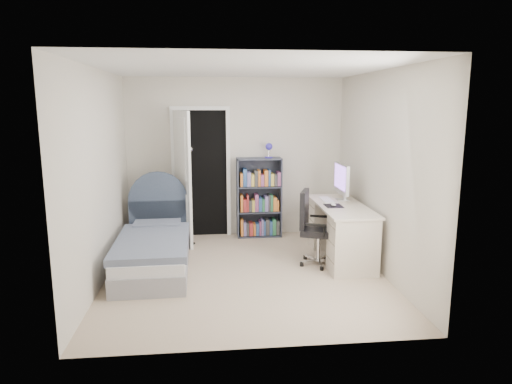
{
  "coord_description": "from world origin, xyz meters",
  "views": [
    {
      "loc": [
        -0.43,
        -5.41,
        2.09
      ],
      "look_at": [
        0.15,
        0.13,
        1.01
      ],
      "focal_mm": 32.0,
      "sensor_mm": 36.0,
      "label": 1
    }
  ],
  "objects": [
    {
      "name": "office_chair",
      "position": [
        0.92,
        0.27,
        0.54
      ],
      "size": [
        0.56,
        0.57,
        0.99
      ],
      "color": "silver",
      "rests_on": "ground"
    },
    {
      "name": "door",
      "position": [
        -0.73,
        1.53,
        1.03
      ],
      "size": [
        0.92,
        0.79,
        2.06
      ],
      "color": "black",
      "rests_on": "ground"
    },
    {
      "name": "floor_lamp",
      "position": [
        -0.74,
        1.25,
        0.61
      ],
      "size": [
        0.21,
        0.21,
        1.49
      ],
      "color": "silver",
      "rests_on": "ground"
    },
    {
      "name": "nightstand",
      "position": [
        -1.33,
        1.58,
        0.39
      ],
      "size": [
        0.41,
        0.41,
        0.6
      ],
      "color": "tan",
      "rests_on": "ground"
    },
    {
      "name": "bookcase",
      "position": [
        0.36,
        1.65,
        0.58
      ],
      "size": [
        0.71,
        0.3,
        1.5
      ],
      "color": "#3B4051",
      "rests_on": "ground"
    },
    {
      "name": "bed",
      "position": [
        -1.15,
        0.32,
        0.26
      ],
      "size": [
        0.92,
        1.87,
        1.14
      ],
      "color": "gray",
      "rests_on": "ground"
    },
    {
      "name": "desk",
      "position": [
        1.34,
        0.44,
        0.41
      ],
      "size": [
        0.62,
        1.55,
        1.27
      ],
      "color": "beige",
      "rests_on": "ground"
    },
    {
      "name": "room_shell",
      "position": [
        0.0,
        0.0,
        1.25
      ],
      "size": [
        3.5,
        3.7,
        2.6
      ],
      "color": "tan",
      "rests_on": "ground"
    }
  ]
}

